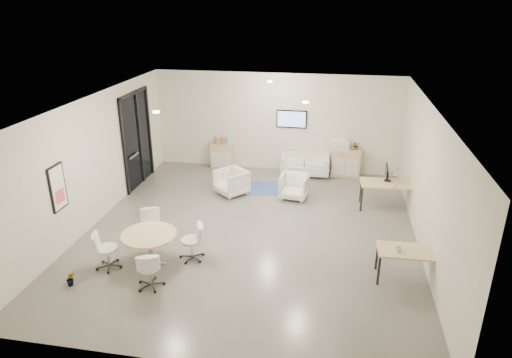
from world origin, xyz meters
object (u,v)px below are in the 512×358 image
(sideboard_right, at_px, (346,162))
(loveseat, at_px, (305,166))
(armchair_right, at_px, (294,185))
(sideboard_left, at_px, (222,156))
(armchair_left, at_px, (231,181))
(desk_front, at_px, (410,253))
(round_table, at_px, (149,237))
(desk_rear, at_px, (388,185))

(sideboard_right, xyz_separation_m, loveseat, (-1.30, -0.14, -0.14))
(armchair_right, bearing_deg, sideboard_left, 149.33)
(sideboard_right, bearing_deg, sideboard_left, 179.66)
(armchair_left, bearing_deg, armchair_right, 42.63)
(desk_front, distance_m, round_table, 5.44)
(armchair_right, relative_size, desk_rear, 0.52)
(sideboard_right, distance_m, round_table, 7.35)
(armchair_left, relative_size, armchair_right, 1.05)
(armchair_right, relative_size, round_table, 0.66)
(sideboard_left, relative_size, round_table, 0.71)
(sideboard_left, height_order, sideboard_right, sideboard_right)
(sideboard_left, xyz_separation_m, desk_front, (5.36, -5.73, 0.19))
(desk_front, xyz_separation_m, round_table, (-5.43, -0.35, 0.02))
(loveseat, bearing_deg, desk_rear, -45.32)
(armchair_left, bearing_deg, sideboard_right, 73.61)
(sideboard_left, relative_size, armchair_left, 1.03)
(sideboard_left, height_order, armchair_left, sideboard_left)
(loveseat, height_order, armchair_left, armchair_left)
(desk_front, bearing_deg, round_table, -177.62)
(armchair_right, bearing_deg, sideboard_right, 61.96)
(sideboard_right, height_order, loveseat, sideboard_right)
(sideboard_right, relative_size, round_table, 0.77)
(sideboard_left, height_order, round_table, sideboard_left)
(armchair_right, height_order, desk_rear, armchair_right)
(loveseat, relative_size, desk_front, 1.20)
(armchair_right, xyz_separation_m, round_table, (-2.72, -4.01, 0.25))
(armchair_right, distance_m, desk_rear, 2.57)
(sideboard_left, bearing_deg, armchair_right, -38.03)
(loveseat, distance_m, desk_rear, 3.23)
(sideboard_left, relative_size, desk_front, 0.64)
(round_table, bearing_deg, sideboard_left, 89.31)
(round_table, bearing_deg, armchair_left, 77.51)
(desk_rear, distance_m, round_table, 6.48)
(sideboard_right, xyz_separation_m, armchair_left, (-3.29, -2.09, -0.04))
(desk_rear, bearing_deg, sideboard_left, 152.09)
(sideboard_left, bearing_deg, desk_front, -46.95)
(sideboard_right, relative_size, desk_rear, 0.61)
(round_table, bearing_deg, loveseat, 64.15)
(armchair_left, height_order, desk_rear, armchair_left)
(sideboard_left, relative_size, sideboard_right, 0.93)
(armchair_left, relative_size, desk_rear, 0.55)
(armchair_left, distance_m, desk_rear, 4.40)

